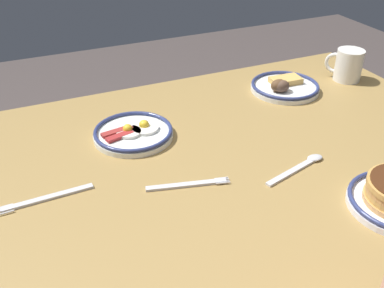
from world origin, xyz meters
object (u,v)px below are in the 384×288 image
object	(u,v)px
coffee_mug	(348,65)
plate_near_main	(133,133)
tea_spoon	(303,165)
plate_center_pancakes	(284,86)
fork_near	(188,185)
fork_far	(46,198)

from	to	relation	value
coffee_mug	plate_near_main	bearing A→B (deg)	5.26
coffee_mug	tea_spoon	size ratio (longest dim) A/B	0.60
plate_center_pancakes	fork_near	size ratio (longest dim) A/B	1.15
coffee_mug	fork_far	world-z (taller)	coffee_mug
coffee_mug	fork_far	bearing A→B (deg)	13.49
fork_near	fork_far	bearing A→B (deg)	-14.99
fork_near	fork_far	distance (m)	0.30
plate_center_pancakes	coffee_mug	distance (m)	0.24
fork_far	plate_center_pancakes	bearing A→B (deg)	-162.03
plate_near_main	fork_near	size ratio (longest dim) A/B	1.11
plate_center_pancakes	fork_near	distance (m)	0.57
plate_center_pancakes	fork_near	bearing A→B (deg)	34.80
coffee_mug	tea_spoon	distance (m)	0.56
plate_near_main	coffee_mug	xyz separation A→B (m)	(-0.75, -0.07, 0.04)
plate_center_pancakes	fork_near	xyz separation A→B (m)	(0.47, 0.32, -0.01)
plate_near_main	coffee_mug	bearing A→B (deg)	-174.74
plate_center_pancakes	fork_far	world-z (taller)	plate_center_pancakes
plate_center_pancakes	tea_spoon	bearing A→B (deg)	61.97
plate_center_pancakes	fork_far	size ratio (longest dim) A/B	1.07
plate_near_main	fork_far	distance (m)	0.30
plate_center_pancakes	fork_far	distance (m)	0.80
plate_center_pancakes	tea_spoon	xyz separation A→B (m)	(0.19, 0.37, -0.01)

